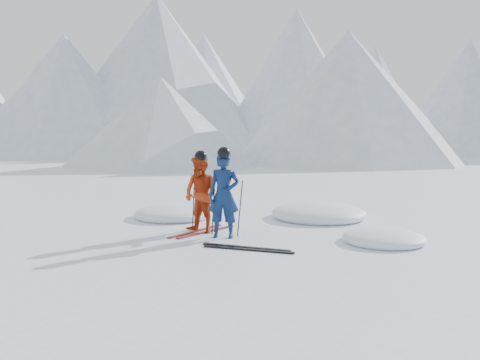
% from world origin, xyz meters
% --- Properties ---
extents(ground, '(160.00, 160.00, 0.00)m').
position_xyz_m(ground, '(0.00, 0.00, 0.00)').
color(ground, white).
rests_on(ground, ground).
extents(skier_blue, '(0.70, 0.54, 1.72)m').
position_xyz_m(skier_blue, '(-2.07, -0.23, 0.86)').
color(skier_blue, '#0C204C').
rests_on(skier_blue, ground).
extents(skier_red, '(0.92, 0.80, 1.62)m').
position_xyz_m(skier_red, '(-2.73, 0.09, 0.81)').
color(skier_red, '#B1310E').
rests_on(skier_red, ground).
extents(pole_blue_left, '(0.12, 0.08, 1.14)m').
position_xyz_m(pole_blue_left, '(-2.37, -0.08, 0.57)').
color(pole_blue_left, black).
rests_on(pole_blue_left, ground).
extents(pole_blue_right, '(0.12, 0.07, 1.14)m').
position_xyz_m(pole_blue_right, '(-1.82, 0.02, 0.57)').
color(pole_blue_right, black).
rests_on(pole_blue_right, ground).
extents(pole_red_left, '(0.11, 0.09, 1.08)m').
position_xyz_m(pole_red_left, '(-3.03, 0.34, 0.54)').
color(pole_red_left, black).
rests_on(pole_red_left, ground).
extents(pole_red_right, '(0.11, 0.08, 1.08)m').
position_xyz_m(pole_red_right, '(-2.43, 0.24, 0.54)').
color(pole_red_right, black).
rests_on(pole_red_right, ground).
extents(ski_worn_left, '(0.47, 1.68, 0.03)m').
position_xyz_m(ski_worn_left, '(-2.85, 0.09, 0.01)').
color(ski_worn_left, black).
rests_on(ski_worn_left, ground).
extents(ski_worn_right, '(0.58, 1.65, 0.03)m').
position_xyz_m(ski_worn_right, '(-2.61, 0.09, 0.01)').
color(ski_worn_right, black).
rests_on(ski_worn_right, ground).
extents(ski_loose_a, '(1.70, 0.09, 0.03)m').
position_xyz_m(ski_loose_a, '(-1.32, -0.95, 0.01)').
color(ski_loose_a, black).
rests_on(ski_loose_a, ground).
extents(ski_loose_b, '(1.70, 0.15, 0.03)m').
position_xyz_m(ski_loose_b, '(-1.22, -1.10, 0.01)').
color(ski_loose_b, black).
rests_on(ski_loose_b, ground).
extents(snow_lumps, '(6.90, 4.23, 0.51)m').
position_xyz_m(snow_lumps, '(-1.54, 1.97, 0.00)').
color(snow_lumps, white).
rests_on(snow_lumps, ground).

